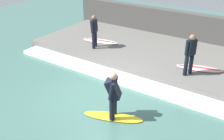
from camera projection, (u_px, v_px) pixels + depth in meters
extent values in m
plane|color=#426B60|center=(100.00, 97.00, 9.02)|extent=(28.00, 28.00, 0.00)
cube|color=#66635E|center=(151.00, 53.00, 11.89)|extent=(4.40, 10.85, 0.37)
cube|color=#474442|center=(173.00, 26.00, 13.42)|extent=(0.50, 11.39, 1.63)
cube|color=white|center=(121.00, 78.00, 10.02)|extent=(0.75, 10.31, 0.15)
ellipsoid|color=yellow|center=(113.00, 117.00, 7.96)|extent=(1.07, 1.87, 0.06)
cylinder|color=black|center=(114.00, 104.00, 7.93)|extent=(0.16, 0.16, 0.65)
cylinder|color=black|center=(112.00, 110.00, 7.66)|extent=(0.16, 0.16, 0.65)
cube|color=black|center=(113.00, 89.00, 7.51)|extent=(0.54, 0.57, 0.66)
sphere|color=tan|center=(113.00, 76.00, 7.32)|extent=(0.24, 0.24, 0.24)
cylinder|color=black|center=(115.00, 84.00, 7.69)|extent=(0.12, 0.21, 0.56)
cylinder|color=black|center=(111.00, 92.00, 7.29)|extent=(0.12, 0.21, 0.56)
cylinder|color=black|center=(191.00, 64.00, 9.61)|extent=(0.15, 0.15, 0.78)
cylinder|color=black|center=(186.00, 66.00, 9.46)|extent=(0.15, 0.15, 0.78)
cube|color=black|center=(191.00, 48.00, 9.23)|extent=(0.41, 0.33, 0.56)
sphere|color=#846047|center=(192.00, 38.00, 9.06)|extent=(0.21, 0.21, 0.21)
cylinder|color=black|center=(195.00, 45.00, 9.32)|extent=(0.10, 0.11, 0.49)
cylinder|color=black|center=(187.00, 48.00, 9.11)|extent=(0.10, 0.11, 0.49)
ellipsoid|color=beige|center=(199.00, 68.00, 10.07)|extent=(0.99, 1.82, 0.06)
ellipsoid|color=#B21E1E|center=(199.00, 67.00, 10.06)|extent=(0.53, 1.57, 0.01)
cylinder|color=black|center=(96.00, 39.00, 12.01)|extent=(0.15, 0.15, 0.75)
cylinder|color=black|center=(94.00, 41.00, 11.78)|extent=(0.15, 0.15, 0.75)
cube|color=black|center=(94.00, 26.00, 11.60)|extent=(0.41, 0.34, 0.56)
sphere|color=#846047|center=(94.00, 18.00, 11.43)|extent=(0.21, 0.21, 0.21)
cylinder|color=black|center=(96.00, 24.00, 11.76)|extent=(0.10, 0.12, 0.49)
cylinder|color=black|center=(93.00, 27.00, 11.41)|extent=(0.10, 0.12, 0.49)
ellipsoid|color=white|center=(100.00, 41.00, 12.70)|extent=(0.90, 1.87, 0.06)
ellipsoid|color=#B21E1E|center=(100.00, 40.00, 12.69)|extent=(0.43, 1.64, 0.01)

